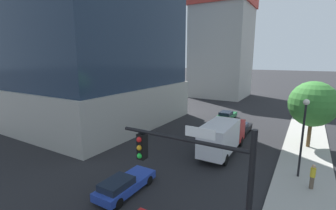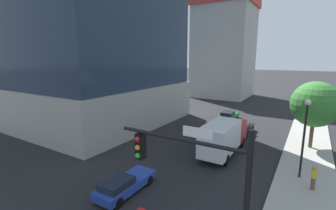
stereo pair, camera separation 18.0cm
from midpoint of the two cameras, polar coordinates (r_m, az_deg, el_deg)
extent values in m
cube|color=#9E9B93|center=(24.61, 29.94, -12.04)|extent=(4.16, 120.00, 0.15)
cube|color=#9E9B93|center=(36.03, -16.42, 0.47)|extent=(18.34, 21.46, 5.45)
cube|color=#B2AFA8|center=(59.36, 12.75, 13.58)|extent=(12.28, 12.58, 23.75)
cube|color=#C63D33|center=(60.72, 13.21, 23.40)|extent=(13.02, 13.34, 3.00)
cube|color=gold|center=(54.93, 15.43, 17.04)|extent=(0.90, 0.90, 30.18)
cylinder|color=black|center=(8.59, 2.33, -8.13)|extent=(5.06, 0.14, 0.14)
cube|color=black|center=(9.68, -6.77, -9.85)|extent=(0.32, 0.36, 1.05)
sphere|color=red|center=(9.43, -7.53, -8.27)|extent=(0.22, 0.22, 0.22)
sphere|color=orange|center=(9.55, -7.47, -10.19)|extent=(0.22, 0.22, 0.22)
sphere|color=green|center=(9.67, -7.42, -12.07)|extent=(0.22, 0.22, 0.22)
cube|color=white|center=(8.16, 7.07, -6.67)|extent=(1.10, 0.04, 0.36)
cylinder|color=black|center=(20.65, 29.37, -7.67)|extent=(0.16, 0.16, 5.69)
sphere|color=silver|center=(19.95, 30.21, 0.61)|extent=(0.44, 0.44, 0.44)
cylinder|color=brown|center=(28.42, 30.78, -5.95)|extent=(0.36, 0.36, 2.80)
sphere|color=#387F33|center=(27.75, 31.42, 0.23)|extent=(4.58, 4.58, 4.58)
cube|color=#233D9E|center=(17.51, -10.41, -18.39)|extent=(1.77, 4.77, 0.56)
cube|color=#19212D|center=(16.68, -12.62, -18.07)|extent=(1.49, 2.20, 0.46)
cylinder|color=black|center=(19.14, -8.90, -16.38)|extent=(0.22, 0.70, 0.70)
cylinder|color=black|center=(18.29, -4.95, -17.67)|extent=(0.22, 0.70, 0.70)
cylinder|color=black|center=(17.12, -16.27, -20.30)|extent=(0.22, 0.70, 0.70)
cylinder|color=black|center=(16.16, -12.20, -22.16)|extent=(0.22, 0.70, 0.70)
cube|color=#1E6638|center=(37.06, 13.91, -2.55)|extent=(1.92, 4.58, 0.56)
cube|color=#19212D|center=(36.39, 13.67, -1.95)|extent=(1.61, 2.20, 0.48)
cylinder|color=black|center=(38.80, 13.38, -2.25)|extent=(0.22, 0.65, 0.65)
cylinder|color=black|center=(38.35, 15.78, -2.53)|extent=(0.22, 0.65, 0.65)
cylinder|color=black|center=(35.91, 11.87, -3.27)|extent=(0.22, 0.65, 0.65)
cylinder|color=black|center=(35.43, 14.45, -3.59)|extent=(0.22, 0.65, 0.65)
cube|color=black|center=(30.67, 17.01, -5.51)|extent=(1.82, 4.62, 0.57)
cube|color=#19212D|center=(30.19, 16.90, -4.71)|extent=(1.53, 2.03, 0.51)
cylinder|color=black|center=(32.39, 16.29, -5.02)|extent=(0.22, 0.71, 0.71)
cylinder|color=black|center=(32.06, 19.06, -5.36)|extent=(0.22, 0.71, 0.71)
cylinder|color=black|center=(29.47, 14.73, -6.55)|extent=(0.22, 0.71, 0.71)
cylinder|color=black|center=(29.11, 17.77, -6.95)|extent=(0.22, 0.71, 0.71)
cube|color=#B21E1E|center=(26.28, 14.80, -5.78)|extent=(2.42, 2.16, 2.08)
cube|color=silver|center=(22.60, 12.03, -7.67)|extent=(2.42, 5.41, 2.67)
cylinder|color=black|center=(26.92, 12.49, -7.81)|extent=(0.30, 1.02, 1.02)
cylinder|color=black|center=(26.38, 16.92, -8.44)|extent=(0.30, 1.02, 1.02)
cylinder|color=black|center=(22.27, 8.08, -11.78)|extent=(0.30, 1.02, 1.02)
cylinder|color=black|center=(21.62, 13.41, -12.71)|extent=(0.30, 1.02, 1.02)
cylinder|color=brown|center=(20.12, 31.14, -15.74)|extent=(0.28, 0.28, 0.88)
cylinder|color=gold|center=(19.80, 31.38, -13.70)|extent=(0.34, 0.34, 0.68)
sphere|color=tan|center=(19.63, 31.52, -12.47)|extent=(0.24, 0.24, 0.24)
camera|label=1|loc=(0.09, -90.36, -0.07)|focal=25.25mm
camera|label=2|loc=(0.09, 89.64, 0.07)|focal=25.25mm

